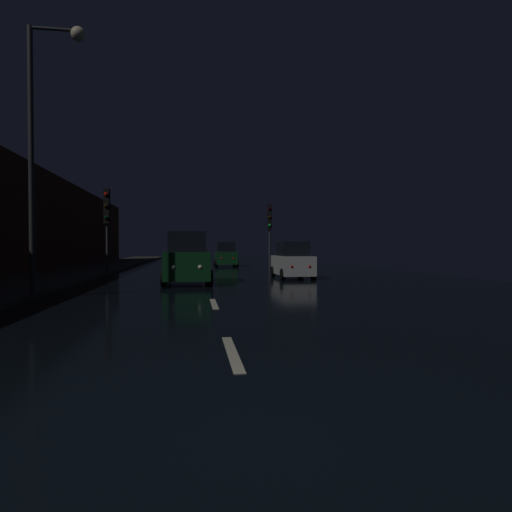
{
  "coord_description": "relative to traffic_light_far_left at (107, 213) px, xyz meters",
  "views": [
    {
      "loc": [
        -0.57,
        -3.41,
        1.58
      ],
      "look_at": [
        2.36,
        16.72,
        1.17
      ],
      "focal_mm": 30.36,
      "sensor_mm": 36.0,
      "label": 1
    }
  ],
  "objects": [
    {
      "name": "ground",
      "position": [
        5.26,
        3.22,
        -3.48
      ],
      "size": [
        27.51,
        84.0,
        0.02
      ],
      "primitive_type": "cube",
      "color": "black"
    },
    {
      "name": "sidewalk_left",
      "position": [
        -2.3,
        3.22,
        -3.4
      ],
      "size": [
        4.4,
        84.0,
        0.15
      ],
      "primitive_type": "cube",
      "color": "#38332B",
      "rests_on": "ground"
    },
    {
      "name": "building_facade_left",
      "position": [
        -4.9,
        -0.28,
        -0.21
      ],
      "size": [
        0.8,
        63.0,
        6.52
      ],
      "primitive_type": "cube",
      "color": "#472319",
      "rests_on": "ground"
    },
    {
      "name": "lane_centerline",
      "position": [
        5.26,
        -3.03,
        -3.47
      ],
      "size": [
        0.16,
        37.59,
        0.01
      ],
      "color": "beige",
      "rests_on": "ground"
    },
    {
      "name": "traffic_light_far_left",
      "position": [
        0.0,
        0.0,
        0.0
      ],
      "size": [
        0.32,
        0.47,
        4.79
      ],
      "rotation": [
        0.0,
        0.0,
        -1.62
      ],
      "color": "#38383A",
      "rests_on": "ground"
    },
    {
      "name": "traffic_light_far_right",
      "position": [
        10.51,
        8.07,
        0.05
      ],
      "size": [
        0.34,
        0.47,
        4.85
      ],
      "rotation": [
        0.0,
        0.0,
        -1.66
      ],
      "color": "#38383A",
      "rests_on": "ground"
    },
    {
      "name": "streetlamp_overhead",
      "position": [
        0.22,
        -10.61,
        1.95
      ],
      "size": [
        1.7,
        0.44,
        8.37
      ],
      "color": "#2D2D30",
      "rests_on": "ground"
    },
    {
      "name": "car_approaching_headlights",
      "position": [
        4.43,
        -5.4,
        -2.44
      ],
      "size": [
        2.08,
        4.5,
        2.27
      ],
      "rotation": [
        0.0,
        0.0,
        -1.57
      ],
      "color": "#0F3819",
      "rests_on": "ground"
    },
    {
      "name": "car_parked_right_far",
      "position": [
        9.71,
        -3.07,
        -2.62
      ],
      "size": [
        1.72,
        3.72,
        1.87
      ],
      "rotation": [
        0.0,
        0.0,
        1.57
      ],
      "color": "silver",
      "rests_on": "ground"
    },
    {
      "name": "car_distant_taillights",
      "position": [
        7.37,
        11.27,
        -2.55
      ],
      "size": [
        1.86,
        4.02,
        2.03
      ],
      "rotation": [
        0.0,
        0.0,
        1.57
      ],
      "color": "#0F3819",
      "rests_on": "ground"
    }
  ]
}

